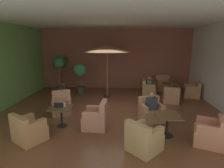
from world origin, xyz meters
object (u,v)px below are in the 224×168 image
cafe_table_front_left (61,111)px  armchair_front_left_south (28,131)px  patio_umbrella_tall_red (107,49)px  iced_drink_cup (64,104)px  armchair_front_right_east (151,112)px  armchair_front_right_north (210,134)px  potted_tree_left_corner (59,70)px  armchair_mid_center_north (192,91)px  armchair_front_left_north (96,118)px  open_laptop (59,106)px  patron_blue_shirt (149,83)px  patron_by_window (152,102)px  potted_tree_mid_left (61,64)px  armchair_front_right_south (144,139)px  potted_tree_mid_right (80,73)px  cafe_table_mid_center (170,86)px  armchair_mid_center_east (163,85)px  cafe_table_front_right (167,120)px  armchair_mid_center_west (171,96)px  armchair_mid_center_south (148,89)px

cafe_table_front_left → armchair_front_left_south: bearing=-123.2°
armchair_front_left_south → patio_umbrella_tall_red: (1.92, 4.49, 2.20)m
iced_drink_cup → armchair_front_right_east: bearing=9.7°
armchair_front_right_north → potted_tree_left_corner: (-5.88, 4.74, 1.03)m
armchair_front_right_east → armchair_mid_center_north: armchair_front_right_east is taller
armchair_front_left_north → open_laptop: size_ratio=2.89×
patron_blue_shirt → patron_by_window: (-0.38, -3.38, 0.02)m
armchair_front_left_north → potted_tree_mid_left: size_ratio=0.44×
cafe_table_front_left → armchair_mid_center_north: 6.85m
armchair_front_right_south → potted_tree_mid_right: size_ratio=0.62×
armchair_front_right_south → potted_tree_mid_left: bearing=123.9°
armchair_front_left_south → potted_tree_left_corner: potted_tree_left_corner is taller
potted_tree_mid_left → potted_tree_left_corner: bearing=-76.2°
potted_tree_mid_right → patron_by_window: (3.43, -3.60, -0.43)m
armchair_front_right_east → cafe_table_mid_center: armchair_front_right_east is taller
potted_tree_mid_right → iced_drink_cup: size_ratio=15.60×
potted_tree_mid_right → open_laptop: 4.30m
armchair_front_left_north → potted_tree_mid_right: 4.61m
patio_umbrella_tall_red → potted_tree_mid_left: bearing=151.9°
patron_by_window → iced_drink_cup: patron_by_window is taller
armchair_front_left_north → armchair_front_right_south: size_ratio=0.86×
cafe_table_front_left → armchair_front_left_south: 1.21m
potted_tree_mid_left → iced_drink_cup: size_ratio=18.80×
armchair_front_left_south → potted_tree_mid_right: potted_tree_mid_right is taller
armchair_front_left_north → cafe_table_mid_center: armchair_front_left_north is taller
iced_drink_cup → potted_tree_left_corner: bearing=111.1°
armchair_front_right_south → patron_by_window: (0.50, 1.94, 0.39)m
armchair_mid_center_north → armchair_mid_center_east: size_ratio=0.96×
cafe_table_front_left → cafe_table_front_right: same height
armchair_front_right_east → potted_tree_mid_right: size_ratio=0.56×
armchair_front_right_east → potted_tree_mid_left: 6.63m
potted_tree_mid_left → open_laptop: (1.63, -5.12, -0.83)m
cafe_table_front_left → armchair_front_right_north: armchair_front_right_north is taller
iced_drink_cup → armchair_front_left_south: bearing=-122.1°
potted_tree_mid_left → cafe_table_front_right: bearing=-47.4°
armchair_mid_center_west → patron_blue_shirt: size_ratio=1.51×
armchair_front_right_north → armchair_mid_center_west: bearing=91.6°
armchair_front_left_north → armchair_mid_center_south: bearing=60.7°
armchair_mid_center_west → cafe_table_mid_center: bearing=79.5°
cafe_table_mid_center → potted_tree_mid_left: size_ratio=0.39×
armchair_front_right_south → armchair_mid_center_north: bearing=58.2°
patron_blue_shirt → patron_by_window: size_ratio=0.96×
potted_tree_left_corner → armchair_front_left_south: bearing=-81.5°
patio_umbrella_tall_red → potted_tree_mid_right: patio_umbrella_tall_red is taller
cafe_table_front_right → cafe_table_mid_center: bearing=74.9°
armchair_mid_center_south → armchair_mid_center_west: 1.52m
cafe_table_mid_center → armchair_mid_center_north: 1.17m
cafe_table_front_right → armchair_mid_center_south: armchair_mid_center_south is taller
cafe_table_mid_center → armchair_mid_center_east: bearing=93.4°
armchair_front_right_north → cafe_table_mid_center: 4.86m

